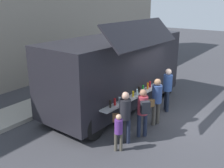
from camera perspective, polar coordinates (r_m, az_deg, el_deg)
ground_plane at (r=10.52m, az=14.02°, el=-7.16°), size 60.00×60.00×0.00m
food_truck_main at (r=10.71m, az=0.85°, el=2.97°), size 6.60×3.37×3.66m
trash_bin at (r=15.07m, az=1.17°, el=2.95°), size 0.60×0.60×0.92m
customer_front_ordering at (r=9.49m, az=9.53°, el=-2.98°), size 0.56×0.35×1.72m
customer_mid_with_backpack at (r=8.57m, az=6.69°, el=-5.30°), size 0.50×0.51×1.64m
customer_rear_waiting at (r=8.15m, az=2.70°, el=-6.37°), size 0.48×0.51×1.72m
customer_extra_browsing at (r=10.75m, az=11.84°, el=-0.44°), size 0.36×0.36×1.75m
child_near_queue at (r=7.89m, az=1.42°, el=-9.72°), size 0.24×0.24×1.19m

